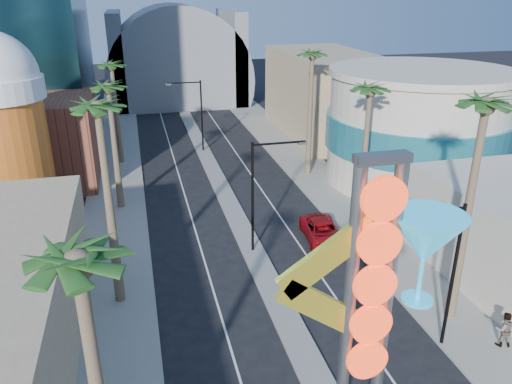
% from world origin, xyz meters
% --- Properties ---
extents(sidewalk_west, '(5.00, 100.00, 0.15)m').
position_xyz_m(sidewalk_west, '(-9.50, 35.00, 0.07)').
color(sidewalk_west, gray).
rests_on(sidewalk_west, ground).
extents(sidewalk_east, '(5.00, 100.00, 0.15)m').
position_xyz_m(sidewalk_east, '(9.50, 35.00, 0.07)').
color(sidewalk_east, gray).
rests_on(sidewalk_east, ground).
extents(median, '(1.60, 84.00, 0.15)m').
position_xyz_m(median, '(0.00, 38.00, 0.07)').
color(median, gray).
rests_on(median, ground).
extents(brick_filler_west, '(10.00, 10.00, 8.00)m').
position_xyz_m(brick_filler_west, '(-16.00, 38.00, 4.00)').
color(brick_filler_west, brown).
rests_on(brick_filler_west, ground).
extents(filler_east, '(10.00, 20.00, 10.00)m').
position_xyz_m(filler_east, '(16.00, 48.00, 5.00)').
color(filler_east, tan).
rests_on(filler_east, ground).
extents(beer_mug, '(7.00, 7.00, 14.50)m').
position_xyz_m(beer_mug, '(-17.00, 30.00, 7.84)').
color(beer_mug, '#BF5519').
rests_on(beer_mug, ground).
extents(turquoise_building, '(16.60, 16.60, 10.60)m').
position_xyz_m(turquoise_building, '(18.00, 30.00, 5.25)').
color(turquoise_building, beige).
rests_on(turquoise_building, ground).
extents(canopy, '(22.00, 16.00, 22.00)m').
position_xyz_m(canopy, '(0.00, 72.00, 4.31)').
color(canopy, slate).
rests_on(canopy, ground).
extents(neon_sign, '(6.53, 2.60, 12.55)m').
position_xyz_m(neon_sign, '(0.82, 2.96, 7.31)').
color(neon_sign, gray).
rests_on(neon_sign, ground).
extents(streetlight_0, '(3.79, 0.25, 8.00)m').
position_xyz_m(streetlight_0, '(0.55, 20.00, 4.88)').
color(streetlight_0, black).
rests_on(streetlight_0, ground).
extents(streetlight_1, '(3.79, 0.25, 8.00)m').
position_xyz_m(streetlight_1, '(-0.55, 44.00, 4.88)').
color(streetlight_1, black).
rests_on(streetlight_1, ground).
extents(streetlight_2, '(3.45, 0.25, 8.00)m').
position_xyz_m(streetlight_2, '(6.72, 8.00, 4.83)').
color(streetlight_2, black).
rests_on(streetlight_2, ground).
extents(palm_0, '(2.40, 2.40, 11.70)m').
position_xyz_m(palm_0, '(-9.00, 2.00, 9.93)').
color(palm_0, brown).
rests_on(palm_0, ground).
extents(palm_1, '(2.40, 2.40, 12.70)m').
position_xyz_m(palm_1, '(-9.00, 16.00, 10.82)').
color(palm_1, brown).
rests_on(palm_1, ground).
extents(palm_2, '(2.40, 2.40, 11.20)m').
position_xyz_m(palm_2, '(-9.00, 30.00, 9.48)').
color(palm_2, brown).
rests_on(palm_2, ground).
extents(palm_3, '(2.40, 2.40, 11.20)m').
position_xyz_m(palm_3, '(-9.00, 42.00, 9.48)').
color(palm_3, brown).
rests_on(palm_3, ground).
extents(palm_5, '(2.40, 2.40, 13.20)m').
position_xyz_m(palm_5, '(9.00, 10.00, 11.27)').
color(palm_5, brown).
rests_on(palm_5, ground).
extents(palm_6, '(2.40, 2.40, 11.70)m').
position_xyz_m(palm_6, '(9.00, 22.00, 9.93)').
color(palm_6, brown).
rests_on(palm_6, ground).
extents(palm_7, '(2.40, 2.40, 12.70)m').
position_xyz_m(palm_7, '(9.00, 34.00, 10.82)').
color(palm_7, brown).
rests_on(palm_7, ground).
extents(red_pickup, '(2.99, 5.60, 1.50)m').
position_xyz_m(red_pickup, '(5.32, 20.30, 0.75)').
color(red_pickup, '#AE0D14').
rests_on(red_pickup, ground).
extents(pedestrian_b, '(1.09, 0.94, 1.93)m').
position_xyz_m(pedestrian_b, '(10.04, 7.11, 1.11)').
color(pedestrian_b, gray).
rests_on(pedestrian_b, sidewalk_east).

